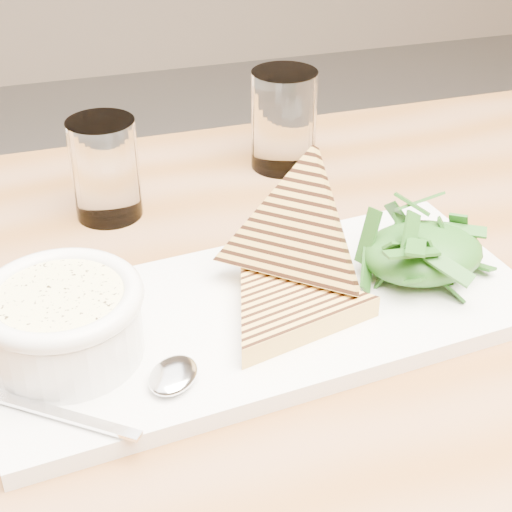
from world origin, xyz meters
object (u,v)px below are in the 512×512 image
object	(u,v)px
table_top	(328,361)
platter	(263,314)
glass_near	(105,169)
soup_bowl	(65,330)
glass_far	(284,120)

from	to	relation	value
table_top	platter	world-z (taller)	platter
platter	glass_near	distance (m)	0.23
table_top	soup_bowl	bearing A→B (deg)	172.62
platter	soup_bowl	world-z (taller)	soup_bowl
soup_bowl	glass_near	size ratio (longest dim) A/B	1.11
table_top	glass_near	xyz separation A→B (m)	(-0.13, 0.25, 0.07)
soup_bowl	glass_far	bearing A→B (deg)	46.87
glass_far	glass_near	bearing A→B (deg)	-165.05
table_top	glass_near	bearing A→B (deg)	118.23
glass_near	glass_far	world-z (taller)	glass_far
table_top	platter	bearing A→B (deg)	137.19
platter	soup_bowl	distance (m)	0.16
platter	glass_near	xyz separation A→B (m)	(-0.09, 0.21, 0.04)
soup_bowl	glass_far	distance (m)	0.38
platter	soup_bowl	size ratio (longest dim) A/B	3.92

